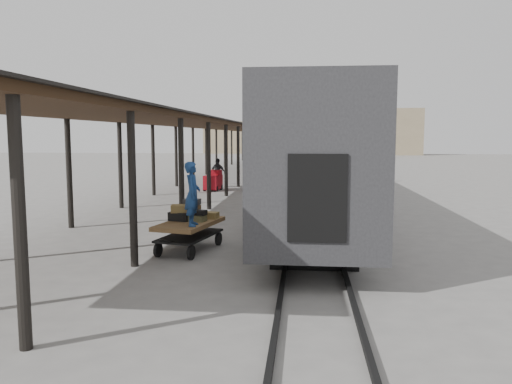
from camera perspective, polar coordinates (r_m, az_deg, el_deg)
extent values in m
plane|color=slate|center=(14.74, -6.12, -6.56)|extent=(160.00, 160.00, 0.00)
cube|color=silver|center=(22.07, 6.27, 4.56)|extent=(3.00, 24.00, 2.90)
cube|color=#28282B|center=(10.19, 7.03, 2.42)|extent=(3.04, 0.22, 3.50)
cube|color=black|center=(22.10, 2.32, 6.93)|extent=(0.04, 22.08, 0.65)
cube|color=black|center=(22.19, 6.21, 0.17)|extent=(2.55, 23.04, 0.50)
cube|color=silver|center=(48.07, 5.91, 5.56)|extent=(3.00, 24.00, 2.90)
cube|color=#28282B|center=(36.17, 6.01, 5.28)|extent=(3.04, 0.22, 3.50)
cube|color=black|center=(48.08, 4.10, 6.65)|extent=(0.04, 22.08, 0.65)
cube|color=black|center=(48.12, 5.88, 3.54)|extent=(2.55, 23.04, 0.50)
cube|color=silver|center=(74.06, 5.80, 5.86)|extent=(3.00, 24.00, 2.90)
cube|color=#28282B|center=(62.16, 5.84, 5.75)|extent=(3.04, 0.22, 3.50)
cube|color=black|center=(74.07, 4.63, 6.56)|extent=(0.04, 22.08, 0.65)
cube|color=black|center=(74.10, 5.79, 4.54)|extent=(2.55, 23.04, 0.50)
cube|color=black|center=(13.64, 1.40, 1.58)|extent=(0.50, 1.70, 2.00)
imported|color=white|center=(13.66, 1.39, 1.00)|extent=(0.72, 0.89, 1.72)
cube|color=olive|center=(13.61, -0.34, -1.61)|extent=(0.57, 0.25, 0.42)
cube|color=#422B19|center=(38.59, -3.92, 7.45)|extent=(4.60, 64.00, 0.18)
cube|color=black|center=(38.59, -3.92, 7.63)|extent=(4.90, 64.30, 0.06)
cylinder|color=black|center=(38.99, -6.88, 4.47)|extent=(0.20, 0.20, 4.00)
cylinder|color=black|center=(69.58, -1.36, 5.36)|extent=(0.20, 0.20, 4.00)
cylinder|color=black|center=(8.36, -25.41, -3.17)|extent=(0.20, 0.20, 4.00)
cylinder|color=black|center=(38.32, -0.86, 4.48)|extent=(0.20, 0.20, 4.00)
cylinder|color=black|center=(69.20, 2.02, 5.35)|extent=(0.20, 0.20, 4.00)
cube|color=black|center=(48.17, 5.02, 2.55)|extent=(0.10, 150.00, 0.12)
cube|color=black|center=(48.18, 6.73, 2.53)|extent=(0.10, 150.00, 0.12)
cube|color=tan|center=(92.72, 12.51, 6.71)|extent=(18.00, 10.00, 8.00)
cube|color=tan|center=(96.93, -2.11, 6.25)|extent=(12.00, 8.00, 6.00)
cube|color=brown|center=(14.47, -7.61, -3.60)|extent=(1.75, 2.62, 0.12)
cube|color=black|center=(14.53, -7.59, -4.96)|extent=(1.63, 2.50, 0.06)
cylinder|color=black|center=(13.99, -11.14, -6.51)|extent=(0.17, 0.41, 0.40)
cylinder|color=black|center=(13.54, -7.42, -6.88)|extent=(0.17, 0.41, 0.40)
cylinder|color=black|center=(15.63, -7.71, -5.08)|extent=(0.17, 0.41, 0.40)
cylinder|color=black|center=(15.23, -4.31, -5.35)|extent=(0.17, 0.41, 0.40)
cube|color=#323234|center=(14.99, -7.58, -2.62)|extent=(0.68, 0.56, 0.20)
cube|color=olive|center=(14.94, -5.34, -2.66)|extent=(0.57, 0.45, 0.18)
cube|color=black|center=(14.65, -8.59, -2.75)|extent=(0.73, 0.61, 0.25)
cube|color=brown|center=(14.44, -6.68, -3.03)|extent=(0.52, 0.43, 0.16)
cube|color=#4B351E|center=(14.92, -7.47, -1.84)|extent=(0.59, 0.49, 0.18)
cube|color=olive|center=(14.60, -8.56, -1.89)|extent=(0.59, 0.45, 0.22)
cube|color=#323234|center=(14.90, -7.33, -1.11)|extent=(0.51, 0.39, 0.17)
cube|color=black|center=(14.46, -6.48, -2.34)|extent=(0.45, 0.37, 0.14)
cube|color=maroon|center=(30.34, -4.94, 1.13)|extent=(0.99, 1.48, 0.84)
cube|color=maroon|center=(30.65, -4.75, 2.23)|extent=(0.85, 0.65, 0.33)
cylinder|color=black|center=(30.00, -5.90, 0.40)|extent=(0.15, 0.35, 0.34)
cylinder|color=black|center=(29.78, -4.54, 0.37)|extent=(0.15, 0.35, 0.34)
cylinder|color=black|center=(30.97, -5.32, 0.59)|extent=(0.15, 0.35, 0.34)
cylinder|color=black|center=(30.76, -3.99, 0.56)|extent=(0.15, 0.35, 0.34)
imported|color=navy|center=(13.65, -7.27, -0.22)|extent=(0.48, 0.68, 1.75)
imported|color=black|center=(32.23, -4.38, 2.20)|extent=(1.19, 0.83, 1.87)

